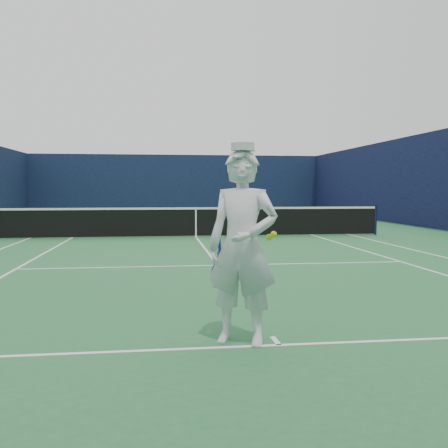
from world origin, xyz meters
The scene contains 5 objects.
ground centered at (0.00, 0.00, 0.00)m, with size 80.00×80.00×0.00m, color #286938.
court_markings centered at (0.00, 0.00, 0.00)m, with size 11.03×23.83×0.01m.
windscreen_fence centered at (0.00, 0.00, 2.00)m, with size 20.12×36.12×4.00m.
tennis_net centered at (0.00, 0.00, 0.55)m, with size 12.88×0.09×1.07m.
tennis_player centered at (-0.36, -11.74, 1.02)m, with size 0.88×0.78×2.09m.
Camera 1 is at (-1.21, -16.83, 1.62)m, focal length 40.00 mm.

